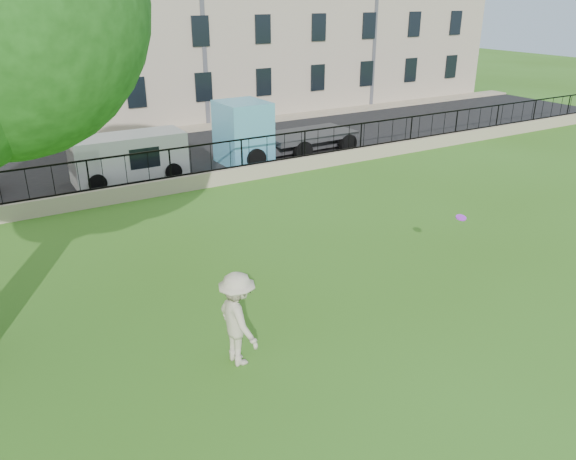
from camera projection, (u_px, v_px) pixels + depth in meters
ground at (364, 349)px, 12.05m from camera, size 120.00×120.00×0.00m
retaining_wall at (172, 185)px, 21.46m from camera, size 50.00×0.40×0.60m
iron_railing at (170, 164)px, 21.13m from camera, size 50.00×0.05×1.13m
street at (137, 163)px, 25.31m from camera, size 60.00×9.00×0.01m
sidewalk at (108, 139)px, 29.42m from camera, size 60.00×1.40×0.12m
man at (238, 319)px, 11.26m from camera, size 0.80×1.33×2.02m
frisbee at (461, 218)px, 14.29m from camera, size 0.35×0.34×0.12m
white_van at (129, 158)px, 22.70m from camera, size 4.48×1.76×1.88m
blue_truck at (286, 127)px, 26.00m from camera, size 6.63×2.54×2.75m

